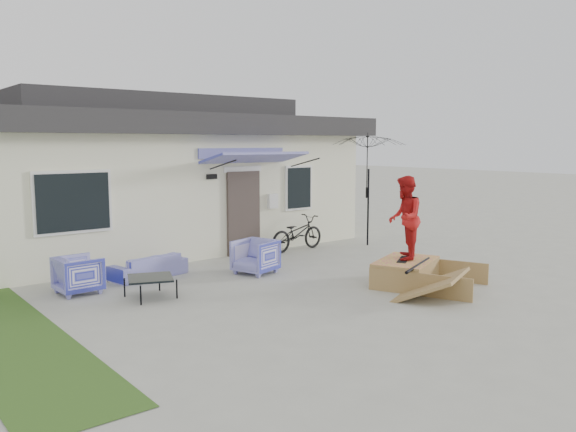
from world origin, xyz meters
TOP-DOWN VIEW (x-y plane):
  - ground at (0.00, 0.00)m, footprint 90.00×90.00m
  - grass_strip at (-5.20, 2.00)m, footprint 1.40×8.00m
  - house at (0.00, 7.99)m, footprint 10.80×8.49m
  - loveseat at (-1.97, 3.65)m, footprint 1.68×0.76m
  - armchair_left at (-3.56, 3.26)m, footprint 0.74×0.79m
  - armchair_right at (-0.02, 2.53)m, footprint 0.95×0.98m
  - coffee_table at (-2.64, 2.13)m, footprint 1.01×1.01m
  - bicycle at (2.38, 4.02)m, footprint 1.78×0.74m
  - patio_umbrella at (4.40, 3.42)m, footprint 2.38×2.28m
  - skate_ramp at (1.77, -0.12)m, footprint 2.08×2.35m
  - skateboard at (1.75, -0.07)m, footprint 0.71×0.54m
  - skater at (1.75, -0.07)m, footprint 1.03×0.99m

SIDE VIEW (x-z plane):
  - ground at x=0.00m, z-range 0.00..0.00m
  - grass_strip at x=-5.20m, z-range 0.00..0.01m
  - coffee_table at x=-2.64m, z-range 0.00..0.38m
  - skate_ramp at x=1.77m, z-range 0.00..0.49m
  - loveseat at x=-1.97m, z-range 0.00..0.63m
  - armchair_left at x=-3.56m, z-range 0.00..0.78m
  - armchair_right at x=-0.02m, z-range 0.00..0.82m
  - skateboard at x=1.75m, z-range 0.49..0.53m
  - bicycle at x=2.38m, z-range 0.00..1.11m
  - skater at x=1.75m, z-range 0.53..2.19m
  - patio_umbrella at x=4.40m, z-range 0.65..2.85m
  - house at x=0.00m, z-range -0.11..3.99m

